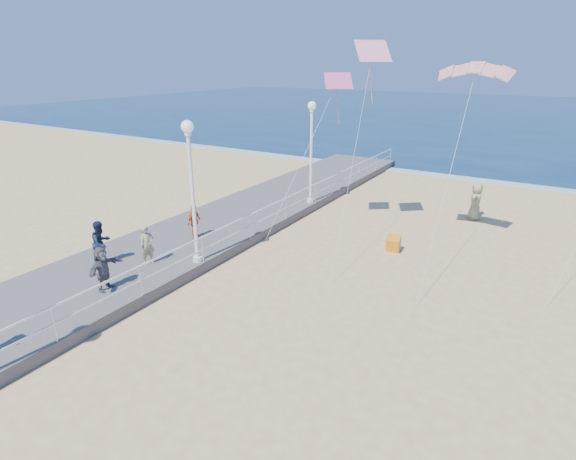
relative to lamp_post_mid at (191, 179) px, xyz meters
The scene contains 16 objects.
ground 6.48m from the lamp_post_mid, ahead, with size 160.00×160.00×0.00m, color #E7BC79.
ocean 65.32m from the lamp_post_mid, 85.29° to the left, with size 160.00×90.00×0.05m, color #0B2646.
surf_line 21.50m from the lamp_post_mid, 75.37° to the left, with size 160.00×1.20×0.04m, color white.
boardwalk 4.07m from the lamp_post_mid, behind, with size 5.00×44.00×0.40m, color slate.
railing 2.43m from the lamp_post_mid, ahead, with size 0.05×42.00×0.55m.
lamp_post_mid is the anchor object (origin of this frame).
lamp_post_far 9.00m from the lamp_post_mid, 90.00° to the left, with size 0.44×0.44×5.32m.
spectator_3 3.57m from the lamp_post_mid, 134.32° to the left, with size 0.87×0.36×1.49m, color #DC4B1B.
spectator_5 4.29m from the lamp_post_mid, 108.51° to the right, with size 1.43×0.46×1.54m, color #57575C.
spectator_6 3.10m from the lamp_post_mid, 142.22° to the right, with size 0.55×0.36×1.51m, color tan.
spectator_7 4.25m from the lamp_post_mid, 144.66° to the right, with size 0.83×0.65×1.71m, color #1A2139.
beach_walker_c 14.61m from the lamp_post_mid, 56.43° to the left, with size 0.93×0.60×1.90m, color tan.
box_kite 8.84m from the lamp_post_mid, 44.75° to the left, with size 0.55×0.55×0.60m, color #E9500D.
kite_parafoil 11.07m from the lamp_post_mid, 40.24° to the left, with size 2.65×0.90×0.30m, color red, non-canonical shape.
kite_diamond_pink 7.79m from the lamp_post_mid, 69.22° to the left, with size 1.15×1.15×0.02m, color #D95094.
kite_diamond_redwhite 8.83m from the lamp_post_mid, 58.40° to the left, with size 1.32×1.32×0.02m, color #E91B5A.
Camera 1 is at (5.80, -11.61, 7.62)m, focal length 28.00 mm.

